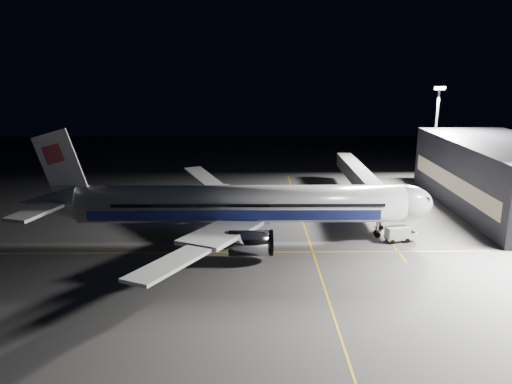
{
  "coord_description": "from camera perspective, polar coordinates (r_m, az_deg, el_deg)",
  "views": [
    {
      "loc": [
        1.2,
        -71.01,
        26.29
      ],
      "look_at": [
        2.19,
        4.16,
        6.0
      ],
      "focal_mm": 35.0,
      "sensor_mm": 36.0,
      "label": 1
    }
  ],
  "objects": [
    {
      "name": "floodlight_mast_north",
      "position": [
        110.93,
        19.88,
        7.01
      ],
      "size": [
        2.4,
        0.68,
        20.7
      ],
      "color": "#59595E",
      "rests_on": "ground"
    },
    {
      "name": "guide_line_cross",
      "position": [
        70.13,
        -1.7,
        -6.92
      ],
      "size": [
        70.0,
        0.25,
        0.01
      ],
      "primitive_type": "cube",
      "color": "gold",
      "rests_on": "ground"
    },
    {
      "name": "ground",
      "position": [
        75.73,
        -1.63,
        -5.22
      ],
      "size": [
        200.0,
        200.0,
        0.0
      ],
      "primitive_type": "plane",
      "color": "#4C4C4F",
      "rests_on": "ground"
    },
    {
      "name": "safety_cone_a",
      "position": [
        79.39,
        -0.32,
        -4.03
      ],
      "size": [
        0.35,
        0.35,
        0.53
      ],
      "primitive_type": "cone",
      "color": "#FF560A",
      "rests_on": "ground"
    },
    {
      "name": "guide_line_side",
      "position": [
        87.67,
        13.02,
        -2.75
      ],
      "size": [
        0.25,
        40.0,
        0.01
      ],
      "primitive_type": "cube",
      "color": "gold",
      "rests_on": "ground"
    },
    {
      "name": "baggage_tug",
      "position": [
        89.59,
        -1.3,
        -1.46
      ],
      "size": [
        2.73,
        2.46,
        1.64
      ],
      "rotation": [
        0.0,
        0.0,
        -0.35
      ],
      "color": "black",
      "rests_on": "ground"
    },
    {
      "name": "safety_cone_c",
      "position": [
        82.02,
        1.52,
        -3.39
      ],
      "size": [
        0.37,
        0.37,
        0.56
      ],
      "primitive_type": "cone",
      "color": "#FF560A",
      "rests_on": "ground"
    },
    {
      "name": "airliner",
      "position": [
        74.12,
        -2.49,
        -1.47
      ],
      "size": [
        61.48,
        54.22,
        16.64
      ],
      "color": "silver",
      "rests_on": "ground"
    },
    {
      "name": "terminal",
      "position": [
        98.2,
        26.41,
        1.58
      ],
      "size": [
        18.12,
        40.0,
        12.0
      ],
      "color": "black",
      "rests_on": "ground"
    },
    {
      "name": "guide_line_main",
      "position": [
        76.22,
        5.94,
        -5.15
      ],
      "size": [
        0.25,
        80.0,
        0.01
      ],
      "primitive_type": "cube",
      "color": "gold",
      "rests_on": "ground"
    },
    {
      "name": "safety_cone_b",
      "position": [
        89.06,
        -4.3,
        -1.89
      ],
      "size": [
        0.43,
        0.43,
        0.64
      ],
      "primitive_type": "cone",
      "color": "#FF560A",
      "rests_on": "ground"
    },
    {
      "name": "service_truck",
      "position": [
        76.78,
        16.14,
        -4.58
      ],
      "size": [
        4.71,
        2.7,
        2.27
      ],
      "rotation": [
        0.0,
        0.0,
        0.22
      ],
      "color": "silver",
      "rests_on": "ground"
    },
    {
      "name": "jet_bridge",
      "position": [
        94.0,
        12.05,
        1.41
      ],
      "size": [
        3.6,
        34.4,
        6.3
      ],
      "color": "#B2B2B7",
      "rests_on": "ground"
    }
  ]
}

